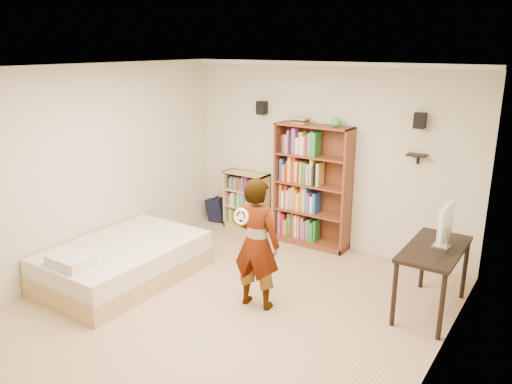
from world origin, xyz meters
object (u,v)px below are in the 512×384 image
Objects in this scene: tall_bookshelf at (312,187)px; computer_desk at (431,279)px; daybed at (124,257)px; person at (256,243)px; low_bookshelf at (247,201)px.

computer_desk is at bearing -26.27° from tall_bookshelf.
daybed is 1.90m from person.
computer_desk reaches higher than daybed.
person is at bearing -52.70° from low_bookshelf.
person is at bearing -80.32° from tall_bookshelf.
tall_bookshelf is at bearing -87.60° from person.
daybed is (-1.46, -2.38, -0.61)m from tall_bookshelf.
person is (0.34, -2.00, -0.14)m from tall_bookshelf.
computer_desk is at bearing -17.72° from low_bookshelf.
daybed is at bearing -158.71° from computer_desk.
low_bookshelf is (-1.20, 0.03, -0.44)m from tall_bookshelf.
tall_bookshelf is 2.86m from daybed.
person is (1.54, -2.02, 0.30)m from low_bookshelf.
person is (1.80, 0.38, 0.47)m from daybed.
tall_bookshelf is 1.28m from low_bookshelf.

